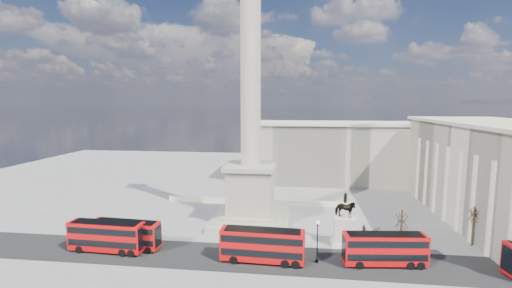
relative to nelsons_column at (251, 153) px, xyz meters
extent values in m
plane|color=gray|center=(0.00, -5.00, -12.92)|extent=(180.00, 180.00, 0.00)
cube|color=#252525|center=(5.00, -15.00, -12.91)|extent=(120.00, 9.00, 0.01)
cube|color=#A19C86|center=(0.00, 0.00, -12.42)|extent=(14.00, 14.00, 1.00)
cube|color=#A19C86|center=(0.00, 0.00, -11.67)|extent=(12.00, 12.00, 0.50)
cube|color=#A19C86|center=(0.00, 0.00, -11.17)|extent=(10.00, 10.00, 0.50)
cube|color=#A19C86|center=(0.00, 0.00, -6.92)|extent=(8.00, 8.00, 8.00)
cube|color=#A19C86|center=(0.00, 0.00, -2.52)|extent=(9.00, 9.00, 0.80)
cylinder|color=#BDAE9C|center=(0.00, 0.00, 14.88)|extent=(3.60, 3.60, 34.00)
cube|color=beige|center=(0.00, 11.00, -12.37)|extent=(40.00, 0.60, 1.10)
cube|color=beige|center=(45.00, 5.00, -3.92)|extent=(18.00, 45.00, 18.00)
cube|color=beige|center=(45.00, 5.00, 5.38)|extent=(19.00, 46.00, 0.60)
cube|color=beige|center=(20.00, 35.00, -4.92)|extent=(50.00, 16.00, 16.00)
cube|color=beige|center=(20.00, 35.00, 3.38)|extent=(51.00, 17.00, 0.60)
cube|color=red|center=(-19.45, -15.49, -10.49)|extent=(11.34, 3.00, 4.14)
cube|color=black|center=(-19.45, -15.49, -11.23)|extent=(10.89, 3.05, 0.92)
cube|color=black|center=(-19.45, -15.49, -9.39)|extent=(10.89, 3.05, 0.92)
cube|color=black|center=(-19.45, -15.49, -8.39)|extent=(10.20, 2.70, 0.06)
cylinder|color=black|center=(-23.15, -15.34, -12.35)|extent=(1.23, 2.72, 1.12)
cylinder|color=black|center=(-16.30, -15.62, -12.35)|extent=(1.23, 2.72, 1.12)
cylinder|color=black|center=(-14.95, -15.67, -12.35)|extent=(1.23, 2.72, 1.12)
cube|color=red|center=(3.84, -15.99, -10.42)|extent=(11.67, 3.03, 4.27)
cube|color=black|center=(3.84, -15.99, -11.18)|extent=(11.21, 3.08, 0.95)
cube|color=black|center=(3.84, -15.99, -9.28)|extent=(11.21, 3.08, 0.95)
cube|color=black|center=(3.84, -15.99, -8.25)|extent=(10.50, 2.73, 0.06)
cylinder|color=black|center=(0.02, -15.86, -12.34)|extent=(1.25, 2.79, 1.16)
cylinder|color=black|center=(7.08, -16.11, -12.34)|extent=(1.25, 2.79, 1.16)
cylinder|color=black|center=(8.47, -16.15, -12.34)|extent=(1.25, 2.79, 1.16)
cube|color=red|center=(20.40, -14.94, -10.53)|extent=(11.26, 3.68, 4.07)
cube|color=black|center=(20.40, -14.94, -11.26)|extent=(10.83, 3.69, 0.90)
cube|color=black|center=(20.40, -14.94, -9.45)|extent=(10.83, 3.69, 0.90)
cube|color=black|center=(20.40, -14.94, -8.46)|extent=(10.13, 3.31, 0.06)
cylinder|color=black|center=(16.77, -15.33, -12.36)|extent=(1.38, 2.74, 1.11)
cylinder|color=black|center=(23.47, -14.61, -12.36)|extent=(1.38, 2.74, 1.11)
cylinder|color=black|center=(24.79, -14.47, -12.36)|extent=(1.38, 2.74, 1.11)
cube|color=red|center=(-17.21, -14.09, -10.63)|extent=(10.74, 3.08, 3.91)
cube|color=black|center=(-17.21, -14.09, -11.33)|extent=(10.32, 3.11, 0.87)
cube|color=black|center=(-17.21, -14.09, -9.59)|extent=(10.32, 3.11, 0.87)
cube|color=black|center=(-17.21, -14.09, -8.65)|extent=(9.66, 2.77, 0.06)
cylinder|color=black|center=(-20.71, -13.86, -12.39)|extent=(1.22, 2.59, 1.06)
cylinder|color=black|center=(-14.25, -14.28, -12.39)|extent=(1.22, 2.59, 1.06)
cylinder|color=black|center=(-12.98, -14.36, -12.39)|extent=(1.22, 2.59, 1.06)
cylinder|color=black|center=(11.37, -15.19, -12.69)|extent=(0.41, 0.41, 0.46)
cylinder|color=black|center=(11.37, -15.19, -10.15)|extent=(0.15, 0.15, 5.54)
cylinder|color=black|center=(11.37, -15.19, -7.47)|extent=(0.28, 0.28, 0.28)
sphere|color=silver|center=(11.37, -15.19, -7.15)|extent=(0.52, 0.52, 0.52)
cube|color=beige|center=(15.88, -8.58, -12.67)|extent=(3.97, 2.97, 0.50)
cube|color=beige|center=(15.88, -8.58, -10.74)|extent=(3.17, 2.18, 4.36)
imported|color=black|center=(15.88, -8.58, -7.22)|extent=(3.45, 2.28, 2.68)
cylinder|color=black|center=(15.88, -8.58, -5.58)|extent=(0.50, 0.50, 1.19)
sphere|color=black|center=(15.88, -8.58, -4.83)|extent=(0.36, 0.36, 0.36)
cylinder|color=#332319|center=(23.00, -13.04, -9.28)|extent=(0.29, 0.29, 7.27)
cylinder|color=#332319|center=(35.49, -6.60, -9.80)|extent=(0.29, 0.29, 6.23)
cylinder|color=#332319|center=(37.26, 5.71, -9.30)|extent=(0.31, 0.31, 7.24)
imported|color=black|center=(22.73, -7.61, -12.16)|extent=(0.56, 0.37, 1.52)
imported|color=black|center=(19.76, -8.87, -12.05)|extent=(0.90, 0.73, 1.73)
imported|color=black|center=(19.73, -4.01, -12.06)|extent=(1.02, 1.01, 1.72)
camera|label=1|loc=(8.51, -60.98, 9.21)|focal=24.00mm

